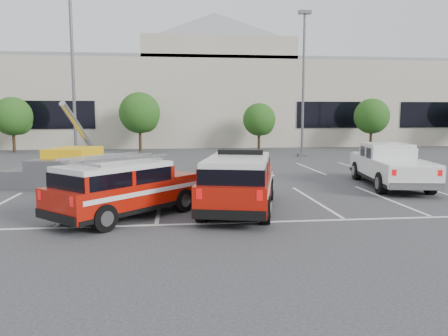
% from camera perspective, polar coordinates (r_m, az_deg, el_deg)
% --- Properties ---
extents(ground, '(120.00, 120.00, 0.00)m').
position_cam_1_polar(ground, '(15.16, 1.89, -4.51)').
color(ground, '#2F2F31').
rests_on(ground, ground).
extents(stall_markings, '(23.00, 15.00, 0.01)m').
position_cam_1_polar(stall_markings, '(19.55, -0.03, -1.88)').
color(stall_markings, silver).
rests_on(stall_markings, ground).
extents(convention_building, '(60.00, 16.99, 13.20)m').
position_cam_1_polar(convention_building, '(46.65, -3.63, 9.07)').
color(convention_building, beige).
rests_on(convention_building, ground).
extents(tree_left, '(3.07, 3.07, 4.42)m').
position_cam_1_polar(tree_left, '(38.89, -25.74, 5.94)').
color(tree_left, '#3F2B19').
rests_on(tree_left, ground).
extents(tree_mid_left, '(3.37, 3.37, 4.85)m').
position_cam_1_polar(tree_mid_left, '(36.84, -10.82, 6.90)').
color(tree_mid_left, '#3F2B19').
rests_on(tree_mid_left, ground).
extents(tree_mid_right, '(2.77, 2.77, 3.99)m').
position_cam_1_polar(tree_mid_right, '(37.46, 4.73, 6.18)').
color(tree_mid_right, '#3F2B19').
rests_on(tree_mid_right, ground).
extents(tree_right, '(3.07, 3.07, 4.42)m').
position_cam_1_polar(tree_right, '(40.59, 18.81, 6.27)').
color(tree_right, '#3F2B19').
rests_on(tree_right, ground).
extents(light_pole_left, '(0.90, 0.60, 10.24)m').
position_cam_1_polar(light_pole_left, '(27.41, -19.11, 11.14)').
color(light_pole_left, '#59595E').
rests_on(light_pole_left, ground).
extents(light_pole_mid, '(0.90, 0.60, 10.24)m').
position_cam_1_polar(light_pole_mid, '(32.11, 10.32, 10.75)').
color(light_pole_mid, '#59595E').
rests_on(light_pole_mid, ground).
extents(fire_chief_suv, '(3.21, 5.70, 1.89)m').
position_cam_1_polar(fire_chief_suv, '(13.78, 1.97, -2.40)').
color(fire_chief_suv, '#9E1207').
rests_on(fire_chief_suv, ground).
extents(white_pickup, '(2.92, 6.06, 1.78)m').
position_cam_1_polar(white_pickup, '(19.79, 20.82, -0.17)').
color(white_pickup, silver).
rests_on(white_pickup, ground).
extents(ladder_suv, '(4.57, 4.63, 1.84)m').
position_cam_1_polar(ladder_suv, '(13.19, -12.85, -3.17)').
color(ladder_suv, '#9E1207').
rests_on(ladder_suv, ground).
extents(utility_rig, '(4.28, 4.43, 3.59)m').
position_cam_1_polar(utility_rig, '(20.07, -19.42, -0.01)').
color(utility_rig, '#59595E').
rests_on(utility_rig, ground).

